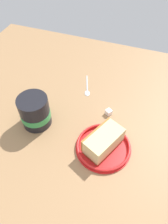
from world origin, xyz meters
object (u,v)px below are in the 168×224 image
at_px(tea_mug, 35,111).
at_px(sugar_cube, 109,112).
at_px(small_plate, 103,147).
at_px(cake_slice, 103,141).
at_px(teaspoon, 87,89).

relative_size(tea_mug, sugar_cube, 6.19).
relative_size(small_plate, cake_slice, 1.24).
bearing_deg(cake_slice, small_plate, 155.37).
bearing_deg(sugar_cube, cake_slice, 97.72).
distance_m(small_plate, teaspoon, 0.26).
distance_m(small_plate, cake_slice, 0.03).
bearing_deg(sugar_cube, small_plate, 98.68).
distance_m(tea_mug, teaspoon, 0.23).
xyz_separation_m(tea_mug, sugar_cube, (-0.21, -0.11, -0.04)).
bearing_deg(cake_slice, sugar_cube, -82.28).
relative_size(cake_slice, sugar_cube, 7.29).
distance_m(small_plate, tea_mug, 0.24).
xyz_separation_m(small_plate, sugar_cube, (0.02, -0.13, 0.00)).
bearing_deg(sugar_cube, tea_mug, 27.70).
bearing_deg(cake_slice, tea_mug, -5.28).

